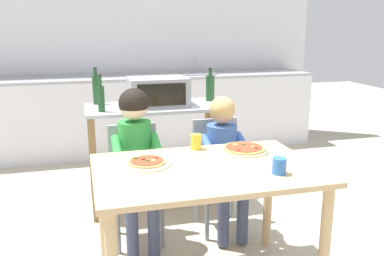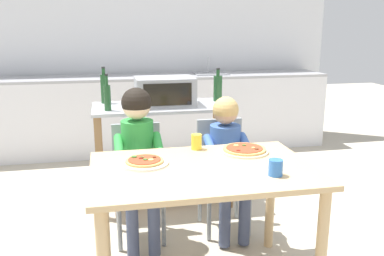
{
  "view_description": "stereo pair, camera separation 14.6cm",
  "coord_description": "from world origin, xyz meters",
  "px_view_note": "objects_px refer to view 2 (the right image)",
  "views": [
    {
      "loc": [
        -0.64,
        -2.08,
        1.51
      ],
      "look_at": [
        0.0,
        0.3,
        0.89
      ],
      "focal_mm": 38.94,
      "sensor_mm": 36.0,
      "label": 1
    },
    {
      "loc": [
        -0.5,
        -2.12,
        1.51
      ],
      "look_at": [
        0.0,
        0.3,
        0.89
      ],
      "focal_mm": 38.94,
      "sensor_mm": 36.0,
      "label": 2
    }
  ],
  "objects_px": {
    "child_in_green_shirt": "(138,147)",
    "pizza_plate_cream": "(244,150)",
    "bottle_dark_olive_oil": "(104,88)",
    "dining_chair_right": "(222,166)",
    "dining_chair_left": "(138,173)",
    "pizza_plate_white": "(145,162)",
    "bottle_clear_vinegar": "(218,88)",
    "bottle_brown_beer": "(107,97)",
    "child_in_blue_striped_shirt": "(227,150)",
    "drinking_cup_yellow": "(196,142)",
    "kitchen_island_cart": "(163,138)",
    "dining_table": "(203,186)",
    "toaster_oven": "(165,91)",
    "drinking_cup_blue": "(276,168)"
  },
  "relations": [
    {
      "from": "bottle_dark_olive_oil",
      "to": "dining_table",
      "type": "relative_size",
      "value": 0.25
    },
    {
      "from": "kitchen_island_cart",
      "to": "child_in_green_shirt",
      "type": "relative_size",
      "value": 1.05
    },
    {
      "from": "bottle_clear_vinegar",
      "to": "child_in_blue_striped_shirt",
      "type": "xyz_separation_m",
      "value": [
        -0.13,
        -0.76,
        -0.33
      ]
    },
    {
      "from": "bottle_clear_vinegar",
      "to": "dining_chair_right",
      "type": "relative_size",
      "value": 0.35
    },
    {
      "from": "kitchen_island_cart",
      "to": "child_in_blue_striped_shirt",
      "type": "distance_m",
      "value": 0.76
    },
    {
      "from": "pizza_plate_cream",
      "to": "bottle_clear_vinegar",
      "type": "bearing_deg",
      "value": 83.4
    },
    {
      "from": "child_in_blue_striped_shirt",
      "to": "bottle_brown_beer",
      "type": "bearing_deg",
      "value": 147.0
    },
    {
      "from": "bottle_clear_vinegar",
      "to": "bottle_brown_beer",
      "type": "distance_m",
      "value": 0.97
    },
    {
      "from": "dining_table",
      "to": "dining_chair_right",
      "type": "distance_m",
      "value": 0.79
    },
    {
      "from": "dining_chair_right",
      "to": "child_in_blue_striped_shirt",
      "type": "height_order",
      "value": "child_in_blue_striped_shirt"
    },
    {
      "from": "kitchen_island_cart",
      "to": "bottle_brown_beer",
      "type": "distance_m",
      "value": 0.6
    },
    {
      "from": "bottle_brown_beer",
      "to": "dining_table",
      "type": "bearing_deg",
      "value": -65.97
    },
    {
      "from": "bottle_brown_beer",
      "to": "dining_chair_right",
      "type": "height_order",
      "value": "bottle_brown_beer"
    },
    {
      "from": "bottle_dark_olive_oil",
      "to": "dining_chair_right",
      "type": "relative_size",
      "value": 0.38
    },
    {
      "from": "bottle_clear_vinegar",
      "to": "dining_chair_right",
      "type": "bearing_deg",
      "value": -101.56
    },
    {
      "from": "toaster_oven",
      "to": "dining_table",
      "type": "height_order",
      "value": "toaster_oven"
    },
    {
      "from": "bottle_clear_vinegar",
      "to": "drinking_cup_yellow",
      "type": "relative_size",
      "value": 2.95
    },
    {
      "from": "bottle_clear_vinegar",
      "to": "drinking_cup_yellow",
      "type": "bearing_deg",
      "value": -112.05
    },
    {
      "from": "bottle_clear_vinegar",
      "to": "child_in_green_shirt",
      "type": "distance_m",
      "value": 1.11
    },
    {
      "from": "bottle_brown_beer",
      "to": "child_in_blue_striped_shirt",
      "type": "relative_size",
      "value": 0.28
    },
    {
      "from": "kitchen_island_cart",
      "to": "drinking_cup_yellow",
      "type": "bearing_deg",
      "value": -83.95
    },
    {
      "from": "bottle_dark_olive_oil",
      "to": "bottle_brown_beer",
      "type": "relative_size",
      "value": 1.08
    },
    {
      "from": "toaster_oven",
      "to": "child_in_green_shirt",
      "type": "distance_m",
      "value": 0.77
    },
    {
      "from": "bottle_dark_olive_oil",
      "to": "dining_chair_left",
      "type": "distance_m",
      "value": 0.92
    },
    {
      "from": "dining_table",
      "to": "child_in_blue_striped_shirt",
      "type": "height_order",
      "value": "child_in_blue_striped_shirt"
    },
    {
      "from": "drinking_cup_blue",
      "to": "drinking_cup_yellow",
      "type": "bearing_deg",
      "value": 119.06
    },
    {
      "from": "dining_table",
      "to": "drinking_cup_yellow",
      "type": "xyz_separation_m",
      "value": [
        0.04,
        0.34,
        0.16
      ]
    },
    {
      "from": "bottle_brown_beer",
      "to": "kitchen_island_cart",
      "type": "bearing_deg",
      "value": 16.43
    },
    {
      "from": "child_in_blue_striped_shirt",
      "to": "drinking_cup_blue",
      "type": "bearing_deg",
      "value": -88.19
    },
    {
      "from": "dining_table",
      "to": "pizza_plate_cream",
      "type": "height_order",
      "value": "pizza_plate_cream"
    },
    {
      "from": "kitchen_island_cart",
      "to": "pizza_plate_white",
      "type": "distance_m",
      "value": 1.17
    },
    {
      "from": "toaster_oven",
      "to": "bottle_brown_beer",
      "type": "xyz_separation_m",
      "value": [
        -0.46,
        -0.13,
        -0.01
      ]
    },
    {
      "from": "bottle_clear_vinegar",
      "to": "drinking_cup_blue",
      "type": "bearing_deg",
      "value": -93.88
    },
    {
      "from": "child_in_green_shirt",
      "to": "dining_table",
      "type": "bearing_deg",
      "value": -61.84
    },
    {
      "from": "child_in_blue_striped_shirt",
      "to": "dining_table",
      "type": "bearing_deg",
      "value": -118.17
    },
    {
      "from": "dining_chair_left",
      "to": "pizza_plate_white",
      "type": "relative_size",
      "value": 2.99
    },
    {
      "from": "bottle_dark_olive_oil",
      "to": "pizza_plate_cream",
      "type": "bearing_deg",
      "value": -55.48
    },
    {
      "from": "toaster_oven",
      "to": "bottle_clear_vinegar",
      "type": "xyz_separation_m",
      "value": [
        0.48,
        0.1,
        0.0
      ]
    },
    {
      "from": "dining_chair_right",
      "to": "pizza_plate_cream",
      "type": "relative_size",
      "value": 2.74
    },
    {
      "from": "dining_table",
      "to": "pizza_plate_white",
      "type": "relative_size",
      "value": 4.54
    },
    {
      "from": "child_in_green_shirt",
      "to": "dining_chair_right",
      "type": "bearing_deg",
      "value": 11.88
    },
    {
      "from": "dining_chair_right",
      "to": "pizza_plate_white",
      "type": "xyz_separation_m",
      "value": [
        -0.63,
        -0.59,
        0.27
      ]
    },
    {
      "from": "toaster_oven",
      "to": "drinking_cup_yellow",
      "type": "relative_size",
      "value": 4.94
    },
    {
      "from": "drinking_cup_yellow",
      "to": "kitchen_island_cart",
      "type": "bearing_deg",
      "value": 96.05
    },
    {
      "from": "bottle_dark_olive_oil",
      "to": "drinking_cup_yellow",
      "type": "height_order",
      "value": "bottle_dark_olive_oil"
    },
    {
      "from": "bottle_brown_beer",
      "to": "pizza_plate_cream",
      "type": "xyz_separation_m",
      "value": [
        0.81,
        -0.89,
        -0.21
      ]
    },
    {
      "from": "child_in_green_shirt",
      "to": "pizza_plate_cream",
      "type": "bearing_deg",
      "value": -29.63
    },
    {
      "from": "dining_chair_right",
      "to": "pizza_plate_cream",
      "type": "bearing_deg",
      "value": -90.0
    },
    {
      "from": "dining_chair_right",
      "to": "child_in_blue_striped_shirt",
      "type": "bearing_deg",
      "value": -90.0
    },
    {
      "from": "dining_chair_left",
      "to": "pizza_plate_cream",
      "type": "xyz_separation_m",
      "value": [
        0.63,
        -0.47,
        0.27
      ]
    }
  ]
}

